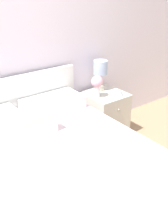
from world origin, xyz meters
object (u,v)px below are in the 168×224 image
at_px(bed, 59,176).
at_px(flower_vase, 97,84).
at_px(table_lamp, 100,71).
at_px(nightstand, 105,114).
at_px(teacup, 120,94).

height_order(bed, flower_vase, bed).
distance_m(table_lamp, flower_vase, 0.25).
bearing_deg(flower_vase, bed, -145.29).
bearing_deg(nightstand, teacup, -59.52).
bearing_deg(bed, nightstand, 31.40).
xyz_separation_m(flower_vase, teacup, (0.25, -0.14, -0.14)).
relative_size(bed, teacup, 19.90).
bearing_deg(table_lamp, bed, -144.24).
height_order(table_lamp, teacup, table_lamp).
relative_size(flower_vase, teacup, 2.63).
height_order(nightstand, teacup, teacup).
height_order(nightstand, flower_vase, flower_vase).
distance_m(bed, table_lamp, 1.51).
bearing_deg(bed, teacup, 23.56).
bearing_deg(nightstand, flower_vase, -174.08).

